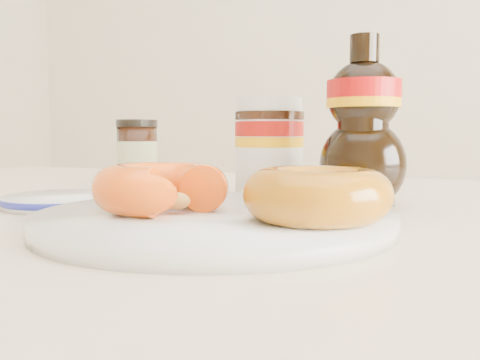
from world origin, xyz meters
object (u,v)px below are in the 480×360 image
at_px(dining_table, 212,287).
at_px(blue_rim_saucer, 63,200).
at_px(donut_bitten, 161,188).
at_px(syrup_bottle, 363,121).
at_px(dark_jar, 137,153).
at_px(plate, 215,219).
at_px(donut_whole, 317,195).
at_px(nutella_jar, 269,143).

xyz_separation_m(dining_table, blue_rim_saucer, (-0.14, -0.06, 0.09)).
bearing_deg(donut_bitten, dining_table, 85.48).
height_order(dining_table, syrup_bottle, syrup_bottle).
xyz_separation_m(donut_bitten, dark_jar, (-0.22, 0.30, 0.01)).
height_order(dining_table, blue_rim_saucer, blue_rim_saucer).
bearing_deg(donut_bitten, dark_jar, 114.60).
bearing_deg(plate, donut_bitten, -156.57).
relative_size(donut_whole, dark_jar, 1.10).
xyz_separation_m(dining_table, nutella_jar, (0.01, 0.13, 0.15)).
height_order(donut_whole, dark_jar, dark_jar).
bearing_deg(syrup_bottle, plate, -112.66).
relative_size(plate, syrup_bottle, 1.59).
height_order(nutella_jar, syrup_bottle, syrup_bottle).
xyz_separation_m(donut_whole, nutella_jar, (-0.13, 0.25, 0.03)).
bearing_deg(donut_bitten, syrup_bottle, 47.63).
bearing_deg(nutella_jar, donut_whole, -62.71).
bearing_deg(blue_rim_saucer, donut_bitten, -23.06).
bearing_deg(nutella_jar, dark_jar, 169.46).
bearing_deg(nutella_jar, plate, -79.87).
height_order(donut_bitten, blue_rim_saucer, donut_bitten).
relative_size(plate, donut_whole, 2.69).
bearing_deg(dark_jar, donut_bitten, -52.77).
distance_m(plate, donut_bitten, 0.05).
relative_size(donut_whole, blue_rim_saucer, 0.85).
bearing_deg(syrup_bottle, nutella_jar, 159.47).
bearing_deg(blue_rim_saucer, nutella_jar, 49.51).
distance_m(dining_table, donut_whole, 0.22).
bearing_deg(syrup_bottle, donut_whole, -87.98).
bearing_deg(donut_whole, dark_jar, 140.20).
xyz_separation_m(plate, blue_rim_saucer, (-0.20, 0.05, -0.00)).
height_order(syrup_bottle, blue_rim_saucer, syrup_bottle).
xyz_separation_m(dining_table, plate, (0.06, -0.11, 0.09)).
height_order(plate, blue_rim_saucer, plate).
relative_size(nutella_jar, blue_rim_saucer, 0.96).
relative_size(donut_whole, nutella_jar, 0.89).
xyz_separation_m(dining_table, dark_jar, (-0.21, 0.17, 0.13)).
distance_m(nutella_jar, dark_jar, 0.23).
xyz_separation_m(plate, nutella_jar, (-0.04, 0.24, 0.06)).
bearing_deg(dining_table, syrup_bottle, 31.20).
distance_m(donut_bitten, blue_rim_saucer, 0.18).
relative_size(nutella_jar, dark_jar, 1.24).
distance_m(nutella_jar, blue_rim_saucer, 0.25).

